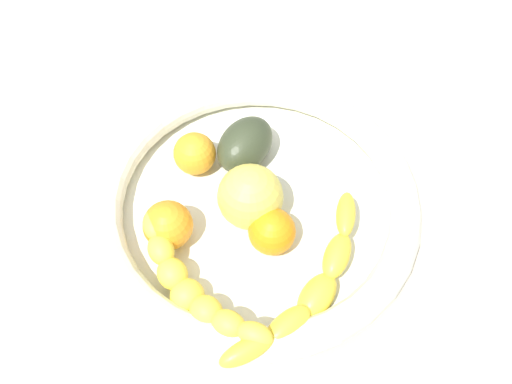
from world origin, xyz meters
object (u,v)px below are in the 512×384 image
(orange_front, at_px, (195,154))
(fruit_bowl, at_px, (256,203))
(orange_mid_right, at_px, (272,231))
(avocado_dark, at_px, (245,144))
(apple_yellow, at_px, (247,195))
(banana_draped_left, at_px, (311,288))
(orange_mid_left, at_px, (168,225))
(banana_draped_right, at_px, (192,288))

(orange_front, bearing_deg, fruit_bowl, 171.73)
(orange_mid_right, relative_size, avocado_dark, 0.62)
(orange_mid_right, bearing_deg, apple_yellow, -25.33)
(fruit_bowl, distance_m, banana_draped_left, 0.13)
(orange_mid_left, xyz_separation_m, orange_mid_right, (-0.10, -0.05, -0.00))
(orange_mid_right, relative_size, apple_yellow, 0.71)
(fruit_bowl, xyz_separation_m, orange_front, (0.09, -0.01, 0.02))
(orange_mid_right, bearing_deg, avocado_dark, -45.40)
(banana_draped_right, bearing_deg, banana_draped_left, -149.21)
(avocado_dark, distance_m, apple_yellow, 0.08)
(banana_draped_right, xyz_separation_m, apple_yellow, (0.01, -0.12, 0.01))
(orange_mid_left, relative_size, apple_yellow, 0.75)
(banana_draped_right, distance_m, orange_mid_right, 0.10)
(orange_front, bearing_deg, avocado_dark, -137.80)
(apple_yellow, bearing_deg, orange_mid_right, 154.67)
(orange_mid_left, bearing_deg, avocado_dark, -95.69)
(banana_draped_right, distance_m, avocado_dark, 0.19)
(banana_draped_left, height_order, avocado_dark, avocado_dark)
(banana_draped_left, relative_size, avocado_dark, 2.87)
(orange_front, distance_m, avocado_dark, 0.06)
(orange_mid_left, bearing_deg, banana_draped_left, -175.26)
(banana_draped_left, bearing_deg, orange_mid_left, 4.74)
(orange_mid_left, xyz_separation_m, apple_yellow, (-0.06, -0.07, 0.01))
(orange_mid_right, height_order, avocado_dark, avocado_dark)
(fruit_bowl, height_order, orange_mid_left, orange_mid_left)
(banana_draped_right, xyz_separation_m, orange_mid_left, (0.06, -0.05, 0.00))
(fruit_bowl, bearing_deg, banana_draped_left, 146.32)
(banana_draped_left, xyz_separation_m, apple_yellow, (0.11, -0.06, 0.01))
(banana_draped_right, bearing_deg, orange_front, -56.60)
(fruit_bowl, relative_size, orange_front, 7.30)
(orange_mid_right, bearing_deg, banana_draped_left, 150.70)
(orange_mid_right, distance_m, apple_yellow, 0.05)
(banana_draped_right, xyz_separation_m, orange_front, (0.10, -0.14, -0.00))
(fruit_bowl, height_order, orange_front, orange_front)
(banana_draped_left, relative_size, orange_front, 4.68)
(fruit_bowl, distance_m, orange_mid_left, 0.11)
(banana_draped_right, relative_size, orange_mid_right, 3.70)
(orange_front, xyz_separation_m, apple_yellow, (-0.09, 0.03, 0.01))
(banana_draped_right, height_order, orange_mid_right, orange_mid_right)
(fruit_bowl, bearing_deg, orange_mid_right, 139.87)
(fruit_bowl, distance_m, banana_draped_right, 0.13)
(banana_draped_left, bearing_deg, orange_front, -22.91)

